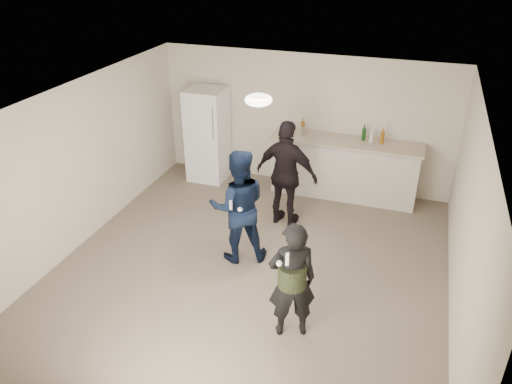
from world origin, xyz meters
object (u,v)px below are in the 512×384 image
(counter, at_px, (344,170))
(spectator, at_px, (287,174))
(fridge, at_px, (208,135))
(woman, at_px, (292,281))
(shaker, at_px, (302,130))
(man, at_px, (238,206))

(counter, relative_size, spectator, 1.44)
(fridge, xyz_separation_m, woman, (2.69, -3.70, -0.12))
(shaker, relative_size, man, 0.10)
(fridge, relative_size, spectator, 1.00)
(counter, xyz_separation_m, woman, (0.03, -3.77, 0.25))
(fridge, height_order, shaker, fridge)
(fridge, distance_m, shaker, 1.86)
(fridge, relative_size, man, 1.03)
(woman, bearing_deg, fridge, -77.93)
(man, distance_m, spectator, 1.25)
(fridge, bearing_deg, counter, 1.51)
(spectator, bearing_deg, counter, -110.42)
(fridge, bearing_deg, man, -57.48)
(fridge, bearing_deg, woman, -53.98)
(counter, bearing_deg, shaker, 177.76)
(woman, bearing_deg, man, -72.15)
(man, bearing_deg, woman, 107.06)
(man, bearing_deg, spectator, -132.85)
(counter, distance_m, man, 2.74)
(man, distance_m, woman, 1.73)
(fridge, bearing_deg, spectator, -32.42)
(fridge, xyz_separation_m, shaker, (1.84, 0.10, 0.28))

